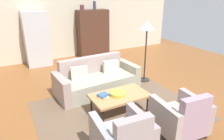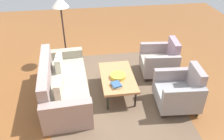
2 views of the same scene
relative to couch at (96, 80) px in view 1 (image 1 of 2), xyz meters
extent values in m
plane|color=brown|center=(0.38, -0.74, -0.29)|extent=(11.08, 11.08, 0.00)
cube|color=beige|center=(0.38, 3.31, 1.11)|extent=(9.23, 0.12, 2.80)
cube|color=brown|center=(0.00, -1.14, -0.28)|extent=(3.40, 2.60, 0.01)
cube|color=gray|center=(0.00, -0.09, -0.08)|extent=(1.79, 1.00, 0.42)
cube|color=gray|center=(-0.02, 0.27, 0.14)|extent=(1.75, 0.28, 0.86)
cube|color=gray|center=(0.96, -0.03, 0.02)|extent=(0.23, 0.91, 0.62)
cube|color=gray|center=(-0.95, -0.14, 0.02)|extent=(0.23, 0.91, 0.62)
cube|color=beige|center=(0.45, 0.04, 0.29)|extent=(0.41, 0.14, 0.32)
cube|color=beige|center=(-0.45, -0.01, 0.29)|extent=(0.41, 0.17, 0.32)
cylinder|color=black|center=(-0.53, -0.91, -0.11)|extent=(0.04, 0.04, 0.36)
cylinder|color=#1B2827|center=(0.53, -0.91, -0.11)|extent=(0.04, 0.04, 0.36)
cylinder|color=black|center=(-0.53, -1.47, -0.11)|extent=(0.04, 0.04, 0.36)
cylinder|color=black|center=(0.53, -1.47, -0.11)|extent=(0.04, 0.04, 0.36)
cube|color=#B17C4D|center=(0.00, -1.19, 0.10)|extent=(1.20, 0.70, 0.05)
cylinder|color=#342011|center=(-0.23, -1.97, -0.24)|extent=(0.05, 0.05, 0.10)
cube|color=gray|center=(-0.26, -2.31, 0.09)|extent=(0.18, 0.81, 0.56)
cylinder|color=#2F1F22|center=(0.30, -1.92, -0.24)|extent=(0.05, 0.05, 0.10)
cylinder|color=#39291B|center=(0.98, -1.98, -0.24)|extent=(0.05, 0.05, 0.10)
cylinder|color=#352020|center=(0.91, -2.66, -0.24)|extent=(0.05, 0.05, 0.10)
cube|color=gray|center=(0.60, -2.29, -0.04)|extent=(0.63, 0.85, 0.30)
cube|color=gray|center=(0.57, -2.61, 0.20)|extent=(0.57, 0.19, 0.78)
cube|color=#9C9290|center=(0.27, -2.25, 0.09)|extent=(0.19, 0.81, 0.56)
cube|color=gray|center=(0.94, -2.32, 0.09)|extent=(0.19, 0.81, 0.56)
cylinder|color=gold|center=(-0.05, -1.19, 0.16)|extent=(0.32, 0.32, 0.07)
cube|color=beige|center=(-0.34, -1.11, 0.14)|extent=(0.22, 0.18, 0.03)
cube|color=#335784|center=(-0.34, -1.11, 0.17)|extent=(0.24, 0.22, 0.03)
cube|color=#45291D|center=(1.22, 2.96, 0.61)|extent=(1.20, 0.50, 1.80)
cube|color=#312B20|center=(0.92, 3.22, 0.61)|extent=(0.56, 0.01, 1.51)
cube|color=#3A2D17|center=(1.52, 3.22, 0.61)|extent=(0.56, 0.01, 1.51)
cylinder|color=brown|center=(0.82, 2.96, 1.61)|extent=(0.16, 0.16, 0.19)
cylinder|color=#323553|center=(1.32, 2.96, 1.66)|extent=(0.11, 0.11, 0.30)
cube|color=#B7BABF|center=(-0.92, 2.86, 0.64)|extent=(0.80, 0.70, 1.85)
cylinder|color=#99999E|center=(-0.87, 3.23, 0.73)|extent=(0.02, 0.02, 0.70)
cylinder|color=#272222|center=(1.50, -0.06, -0.27)|extent=(0.32, 0.32, 0.03)
cylinder|color=#342622|center=(1.50, -0.06, 0.47)|extent=(0.04, 0.04, 1.45)
cone|color=silver|center=(1.50, -0.06, 1.31)|extent=(0.40, 0.40, 0.24)
camera|label=1|loc=(-1.96, -4.48, 2.14)|focal=32.96mm
camera|label=2|loc=(-3.94, -0.51, 2.90)|focal=36.75mm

